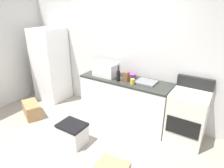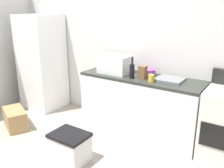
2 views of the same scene
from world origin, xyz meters
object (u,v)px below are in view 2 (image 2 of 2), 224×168
(wine_bottle, at_px, (132,71))
(microwave, at_px, (115,64))
(storage_bin, at_px, (70,147))
(mixing_bowl, at_px, (149,72))
(knife_block, at_px, (143,72))
(cardboard_box_medium, at_px, (15,119))
(refrigerator, at_px, (42,62))
(coffee_mug, at_px, (151,78))

(wine_bottle, bearing_deg, microwave, 161.08)
(storage_bin, bearing_deg, mixing_bowl, 70.75)
(wine_bottle, bearing_deg, knife_block, 29.04)
(microwave, height_order, wine_bottle, wine_bottle)
(wine_bottle, height_order, knife_block, wine_bottle)
(microwave, relative_size, storage_bin, 1.00)
(microwave, relative_size, cardboard_box_medium, 0.87)
(wine_bottle, relative_size, cardboard_box_medium, 0.56)
(mixing_bowl, distance_m, cardboard_box_medium, 2.25)
(cardboard_box_medium, bearing_deg, microwave, 35.51)
(refrigerator, relative_size, knife_block, 9.68)
(knife_block, bearing_deg, refrigerator, 179.25)
(mixing_bowl, xyz_separation_m, cardboard_box_medium, (-1.80, -1.09, -0.79))
(wine_bottle, relative_size, knife_block, 1.67)
(refrigerator, relative_size, wine_bottle, 5.81)
(mixing_bowl, bearing_deg, storage_bin, -109.25)
(microwave, bearing_deg, storage_bin, -87.49)
(microwave, relative_size, wine_bottle, 1.53)
(cardboard_box_medium, xyz_separation_m, storage_bin, (1.36, -0.18, 0.04))
(coffee_mug, height_order, cardboard_box_medium, coffee_mug)
(microwave, xyz_separation_m, storage_bin, (0.05, -1.12, -0.84))
(wine_bottle, xyz_separation_m, storage_bin, (-0.31, -0.99, -0.82))
(refrigerator, height_order, cardboard_box_medium, refrigerator)
(wine_bottle, height_order, cardboard_box_medium, wine_bottle)
(coffee_mug, height_order, storage_bin, coffee_mug)
(refrigerator, height_order, coffee_mug, refrigerator)
(wine_bottle, distance_m, storage_bin, 1.32)
(knife_block, distance_m, mixing_bowl, 0.21)
(microwave, relative_size, mixing_bowl, 2.42)
(coffee_mug, xyz_separation_m, knife_block, (-0.17, 0.08, 0.04))
(wine_bottle, bearing_deg, coffee_mug, -1.39)
(mixing_bowl, bearing_deg, wine_bottle, -115.71)
(knife_block, bearing_deg, mixing_bowl, 89.10)
(microwave, height_order, coffee_mug, microwave)
(cardboard_box_medium, bearing_deg, storage_bin, -7.70)
(coffee_mug, bearing_deg, wine_bottle, 178.61)
(knife_block, bearing_deg, wine_bottle, -150.96)
(refrigerator, bearing_deg, microwave, 0.82)
(refrigerator, relative_size, storage_bin, 3.79)
(refrigerator, xyz_separation_m, wine_bottle, (1.98, -0.10, 0.14))
(microwave, bearing_deg, knife_block, -5.91)
(storage_bin, bearing_deg, knife_block, 67.54)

